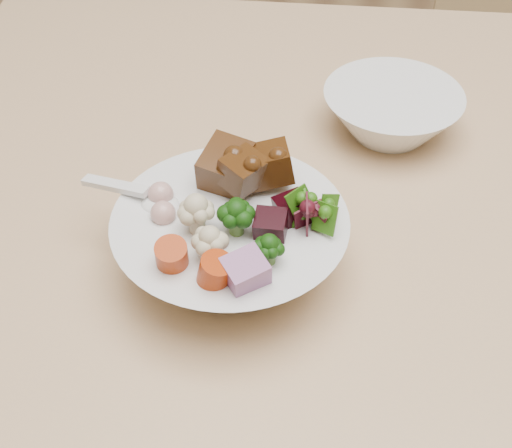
# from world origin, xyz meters

# --- Properties ---
(food_bowl) EXTENTS (0.21, 0.21, 0.11)m
(food_bowl) POSITION_xyz_m (-0.29, -0.07, 0.78)
(food_bowl) COLOR silver
(food_bowl) RESTS_ON dining_table
(soup_spoon) EXTENTS (0.10, 0.04, 0.02)m
(soup_spoon) POSITION_xyz_m (-0.37, -0.06, 0.81)
(soup_spoon) COLOR silver
(soup_spoon) RESTS_ON food_bowl
(side_bowl) EXTENTS (0.15, 0.15, 0.05)m
(side_bowl) POSITION_xyz_m (-0.17, 0.17, 0.77)
(side_bowl) COLOR silver
(side_bowl) RESTS_ON dining_table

